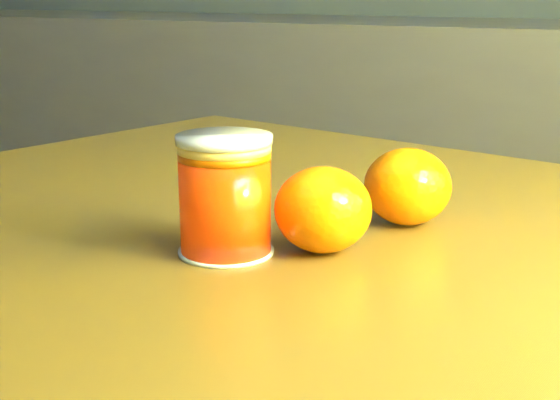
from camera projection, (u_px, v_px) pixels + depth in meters
The scene contains 5 objects.
kitchen_counter at pixel (248, 175), 2.28m from camera, with size 3.15×0.60×0.90m, color #49484D.
table at pixel (360, 357), 0.63m from camera, with size 1.17×0.92×0.79m.
juice_glass at pixel (225, 196), 0.56m from camera, with size 0.07×0.07×0.09m.
orange_front at pixel (323, 209), 0.57m from camera, with size 0.07×0.07×0.06m, color orange.
orange_back at pixel (407, 186), 0.64m from camera, with size 0.07×0.07×0.06m, color orange.
Camera 1 is at (1.16, -0.45, 0.98)m, focal length 50.00 mm.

